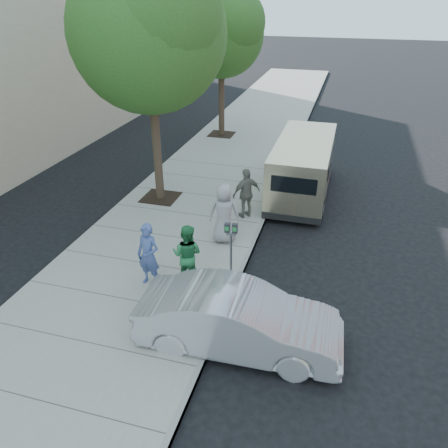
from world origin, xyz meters
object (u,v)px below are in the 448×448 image
at_px(parking_meter, 231,239).
at_px(van, 303,166).
at_px(sedan, 239,320).
at_px(person_green_shirt, 187,255).
at_px(person_gray_shirt, 224,213).
at_px(tree_near, 149,27).
at_px(person_striped_polo, 246,193).
at_px(person_officer, 148,255).
at_px(tree_far, 222,30).

bearing_deg(parking_meter, van, 74.69).
xyz_separation_m(parking_meter, sedan, (0.75, -2.15, -0.56)).
height_order(person_green_shirt, person_gray_shirt, person_gray_shirt).
bearing_deg(person_gray_shirt, tree_near, -48.84).
distance_m(parking_meter, person_striped_polo, 3.31).
relative_size(parking_meter, person_striped_polo, 0.94).
bearing_deg(parking_meter, person_green_shirt, -156.62).
height_order(person_green_shirt, person_striped_polo, person_striped_polo).
xyz_separation_m(van, person_officer, (-2.86, -6.61, -0.09)).
relative_size(van, person_gray_shirt, 3.09).
bearing_deg(tree_far, person_officer, -82.14).
relative_size(tree_far, person_green_shirt, 4.12).
relative_size(sedan, person_striped_polo, 2.57).
bearing_deg(tree_near, sedan, -54.63).
height_order(sedan, person_officer, person_officer).
bearing_deg(sedan, tree_far, 15.06).
distance_m(person_officer, person_striped_polo, 4.34).
bearing_deg(person_gray_shirt, tree_far, -85.02).
xyz_separation_m(person_officer, person_gray_shirt, (1.17, 2.47, 0.06)).
relative_size(van, person_officer, 3.32).
height_order(tree_near, person_green_shirt, tree_near).
bearing_deg(person_officer, person_green_shirt, 29.53).
relative_size(person_green_shirt, person_gray_shirt, 0.90).
height_order(tree_far, person_gray_shirt, tree_far).
bearing_deg(person_green_shirt, tree_far, -76.64).
xyz_separation_m(tree_far, parking_meter, (3.50, -11.44, -3.64)).
relative_size(person_officer, person_gray_shirt, 0.93).
relative_size(sedan, person_officer, 2.54).
bearing_deg(tree_far, tree_near, -90.00).
xyz_separation_m(person_green_shirt, person_gray_shirt, (0.30, 2.16, 0.09)).
bearing_deg(tree_far, person_gray_shirt, -73.71).
bearing_deg(person_striped_polo, tree_near, -53.59).
bearing_deg(person_gray_shirt, van, -123.52).
bearing_deg(person_green_shirt, person_officer, 21.02).
relative_size(tree_far, person_gray_shirt, 3.70).
xyz_separation_m(tree_near, person_green_shirt, (2.56, -4.36, -4.61)).
relative_size(parking_meter, van, 0.28).
xyz_separation_m(person_officer, person_green_shirt, (0.87, 0.31, -0.03)).
distance_m(person_gray_shirt, person_striped_polo, 1.65).
relative_size(tree_near, person_striped_polo, 4.67).
bearing_deg(sedan, van, -4.48).
height_order(tree_near, person_gray_shirt, tree_near).
bearing_deg(person_green_shirt, person_striped_polo, -97.17).
xyz_separation_m(tree_far, person_officer, (1.69, -12.27, -3.92)).
height_order(parking_meter, sedan, parking_meter).
height_order(person_gray_shirt, person_striped_polo, person_gray_shirt).
distance_m(parking_meter, sedan, 2.34).
distance_m(tree_near, person_striped_polo, 5.58).
height_order(parking_meter, person_green_shirt, person_green_shirt).
xyz_separation_m(tree_near, tree_far, (-0.00, 7.60, -0.66)).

